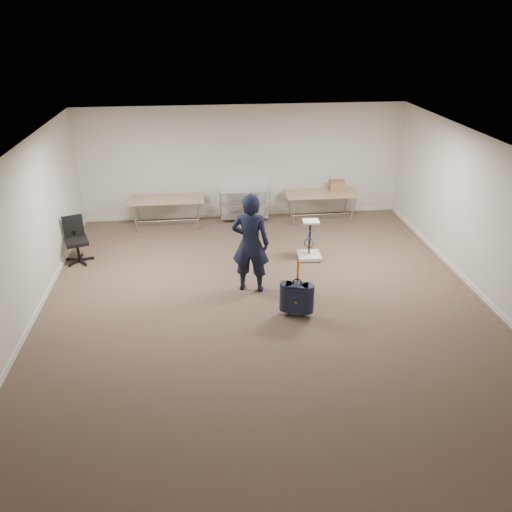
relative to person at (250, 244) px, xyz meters
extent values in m
plane|color=#4F3F30|center=(0.20, -0.64, -0.95)|extent=(9.00, 9.00, 0.00)
plane|color=beige|center=(0.20, 3.86, 0.45)|extent=(8.00, 0.00, 8.00)
plane|color=beige|center=(0.20, -5.14, 0.45)|extent=(8.00, 0.00, 8.00)
plane|color=beige|center=(-3.80, -0.64, 0.45)|extent=(0.00, 9.00, 9.00)
plane|color=beige|center=(4.20, -0.64, 0.45)|extent=(0.00, 9.00, 9.00)
plane|color=silver|center=(0.20, -0.64, 1.85)|extent=(8.00, 8.00, 0.00)
cube|color=silver|center=(0.20, 3.85, -0.90)|extent=(8.00, 0.02, 0.10)
cube|color=silver|center=(-3.79, -0.64, -0.90)|extent=(0.02, 9.00, 0.10)
cube|color=silver|center=(4.19, -0.64, -0.90)|extent=(0.02, 9.00, 0.10)
cube|color=#9C7C5F|center=(-1.70, 3.31, -0.24)|extent=(1.80, 0.75, 0.03)
cylinder|color=#919398|center=(-1.70, 3.31, -0.80)|extent=(1.50, 0.02, 0.02)
cylinder|color=#919398|center=(-2.45, 3.01, -0.61)|extent=(0.13, 0.04, 0.69)
cylinder|color=#919398|center=(-0.95, 3.01, -0.61)|extent=(0.13, 0.04, 0.69)
cylinder|color=#919398|center=(-2.45, 3.61, -0.61)|extent=(0.13, 0.04, 0.69)
cylinder|color=#919398|center=(-0.95, 3.61, -0.61)|extent=(0.13, 0.04, 0.69)
cube|color=#9C7C5F|center=(2.10, 3.31, -0.24)|extent=(1.80, 0.75, 0.03)
cylinder|color=#919398|center=(2.10, 3.31, -0.80)|extent=(1.50, 0.02, 0.02)
cylinder|color=#919398|center=(1.35, 3.01, -0.61)|extent=(0.13, 0.04, 0.69)
cylinder|color=#919398|center=(2.85, 3.01, -0.61)|extent=(0.13, 0.04, 0.69)
cylinder|color=#919398|center=(1.35, 3.61, -0.61)|extent=(0.13, 0.04, 0.69)
cylinder|color=#919398|center=(2.85, 3.61, -0.61)|extent=(0.13, 0.04, 0.69)
cylinder|color=silver|center=(-0.40, 3.34, -0.55)|extent=(0.02, 0.02, 0.80)
cylinder|color=silver|center=(0.80, 3.34, -0.55)|extent=(0.02, 0.02, 0.80)
cylinder|color=silver|center=(-0.40, 3.79, -0.55)|extent=(0.02, 0.02, 0.80)
cylinder|color=silver|center=(0.80, 3.79, -0.55)|extent=(0.02, 0.02, 0.80)
cube|color=silver|center=(0.20, 3.56, -0.85)|extent=(1.20, 0.45, 0.02)
cube|color=silver|center=(0.20, 3.56, -0.50)|extent=(1.20, 0.45, 0.02)
cube|color=silver|center=(0.20, 3.56, -0.17)|extent=(1.20, 0.45, 0.01)
imported|color=black|center=(0.00, 0.00, 0.00)|extent=(0.79, 0.62, 1.91)
cube|color=black|center=(0.69, -1.00, -0.60)|extent=(0.43, 0.32, 0.52)
cube|color=black|center=(0.70, -0.98, -0.87)|extent=(0.37, 0.25, 0.03)
cylinder|color=black|center=(0.58, -0.97, -0.92)|extent=(0.04, 0.07, 0.07)
cylinder|color=black|center=(0.80, -1.04, -0.92)|extent=(0.04, 0.07, 0.07)
torus|color=black|center=(0.69, -1.00, -0.31)|extent=(0.16, 0.07, 0.16)
cube|color=#E6600C|center=(0.70, -0.98, -0.12)|extent=(0.04, 0.02, 0.40)
cylinder|color=black|center=(-3.48, 1.56, -0.91)|extent=(0.59, 0.59, 0.09)
cylinder|color=black|center=(-3.48, 1.56, -0.71)|extent=(0.06, 0.06, 0.39)
cube|color=black|center=(-3.48, 1.56, -0.49)|extent=(0.57, 0.57, 0.08)
cube|color=black|center=(-3.55, 1.77, -0.22)|extent=(0.41, 0.19, 0.47)
cube|color=beige|center=(1.38, 1.19, -0.90)|extent=(0.50, 0.50, 0.08)
cylinder|color=black|center=(1.19, 1.00, -0.93)|extent=(0.06, 0.06, 0.04)
cylinder|color=black|center=(1.38, 1.23, -0.48)|extent=(0.05, 0.05, 0.75)
cube|color=beige|center=(1.38, 1.19, -0.10)|extent=(0.34, 0.30, 0.04)
torus|color=#235AB0|center=(1.43, 1.11, -0.39)|extent=(0.25, 0.11, 0.23)
cube|color=#A5814D|center=(2.51, 3.41, -0.09)|extent=(0.37, 0.29, 0.27)
camera|label=1|loc=(-0.82, -8.22, 3.77)|focal=35.00mm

